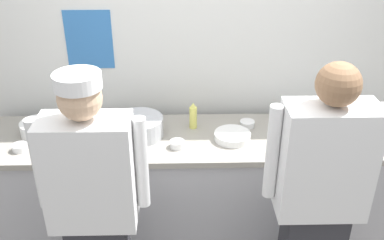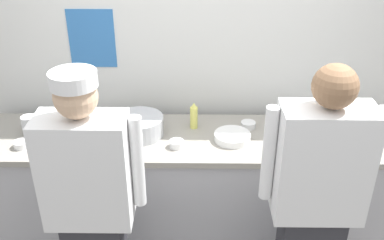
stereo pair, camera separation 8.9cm
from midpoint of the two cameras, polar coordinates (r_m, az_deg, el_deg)
The scene contains 14 objects.
wall_back at distance 3.19m, azimuth 0.58°, elevation 9.47°, with size 4.47×0.11×2.79m.
prep_counter at distance 3.23m, azimuth 0.49°, elevation -9.13°, with size 2.85×0.65×0.91m.
chef_near_left at distance 2.48m, azimuth -12.01°, elevation -10.65°, with size 0.60×0.24×1.66m.
chef_center at distance 2.54m, azimuth 16.74°, elevation -10.08°, with size 0.62×0.24×1.69m.
plate_stack_front at distance 2.94m, azimuth 6.13°, elevation -2.19°, with size 0.24×0.24×0.05m.
plate_stack_rear at distance 3.17m, azimuth -18.27°, elevation -0.71°, with size 0.24×0.24×0.10m.
mixing_bowl_steel at distance 2.99m, azimuth -6.08°, elevation -0.77°, with size 0.34×0.34×0.13m, color #B7BABF.
sheet_tray at distance 3.09m, azimuth 16.15°, elevation -1.92°, with size 0.51×0.31×0.02m, color #B7BABF.
squeeze_bottle_primary at distance 3.04m, azimuth 1.08°, elevation 0.52°, with size 0.05×0.05×0.19m.
ramekin_orange_sauce at distance 3.04m, azimuth -20.52°, elevation -2.94°, with size 0.10×0.10×0.04m.
ramekin_red_sauce at distance 3.11m, azimuth 8.12°, elevation -0.58°, with size 0.10×0.10×0.04m.
ramekin_yellow_sauce at distance 2.85m, azimuth -1.11°, elevation -3.09°, with size 0.09×0.09×0.05m.
deli_cup at distance 3.10m, azimuth -12.11°, elevation -0.58°, with size 0.09×0.09×0.09m, color white.
chefs_knife at distance 2.97m, azimuth 13.40°, elevation -2.92°, with size 0.28×0.03×0.02m.
Camera 2 is at (0.05, -2.23, 2.42)m, focal length 41.11 mm.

